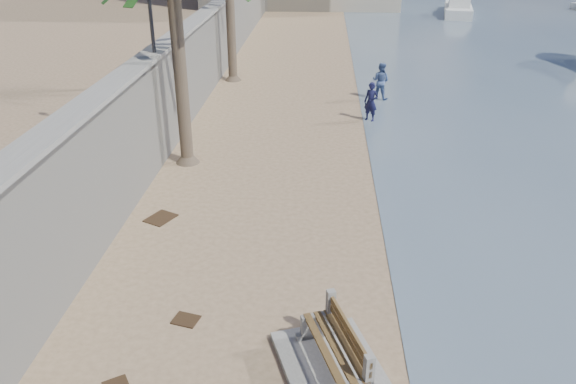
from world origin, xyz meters
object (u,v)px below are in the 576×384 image
object	(u,v)px
person_a	(371,99)
person_b	(381,79)
bench_far	(334,355)
yacht_far	(458,10)

from	to	relation	value
person_a	person_b	bearing A→B (deg)	108.04
bench_far	person_b	bearing A→B (deg)	82.54
bench_far	person_b	distance (m)	17.70
bench_far	yacht_far	size ratio (longest dim) A/B	0.38
person_a	yacht_far	size ratio (longest dim) A/B	0.24
yacht_far	person_b	bearing A→B (deg)	171.61
person_a	person_b	size ratio (longest dim) A/B	0.99
person_a	person_b	xyz separation A→B (m)	(0.66, 3.15, 0.01)
person_a	yacht_far	distance (m)	30.81
person_b	bench_far	bearing A→B (deg)	110.97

